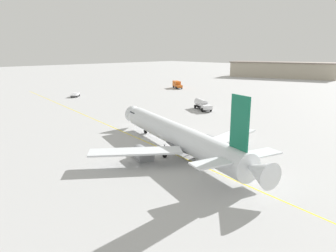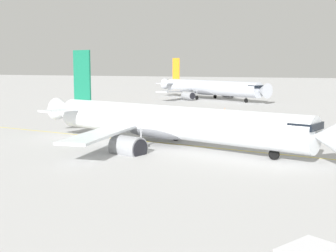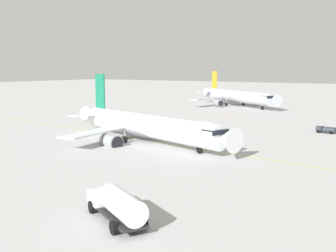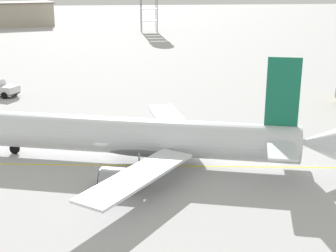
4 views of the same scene
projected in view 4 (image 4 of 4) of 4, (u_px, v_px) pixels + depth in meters
name	position (u px, v px, depth m)	size (l,w,h in m)	color
ground_plane	(107.00, 162.00, 50.34)	(600.00, 600.00, 0.00)	#B2B2B2
airliner_main	(135.00, 138.00, 49.86)	(40.20, 30.02, 12.10)	silver
taxiway_centreline	(138.00, 165.00, 49.52)	(195.15, 28.49, 0.01)	yellow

